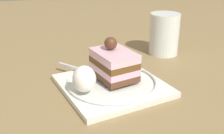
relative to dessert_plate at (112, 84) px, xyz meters
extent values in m
plane|color=olive|center=(-0.02, -0.01, -0.01)|extent=(2.40, 2.40, 0.00)
cube|color=silver|center=(0.00, 0.00, 0.00)|extent=(0.24, 0.24, 0.01)
torus|color=silver|center=(0.00, 0.00, 0.01)|extent=(0.22, 0.22, 0.01)
cube|color=#563420|center=(0.01, 0.01, 0.02)|extent=(0.09, 0.11, 0.01)
cube|color=#EBB1C8|center=(0.01, 0.01, 0.03)|extent=(0.09, 0.11, 0.01)
cube|color=brown|center=(0.01, 0.01, 0.04)|extent=(0.09, 0.11, 0.01)
cube|color=silver|center=(0.01, 0.01, 0.06)|extent=(0.09, 0.11, 0.01)
cube|color=#EAB8CA|center=(0.01, 0.01, 0.07)|extent=(0.09, 0.11, 0.00)
sphere|color=#54301D|center=(0.01, 0.03, 0.08)|extent=(0.03, 0.03, 0.03)
ellipsoid|color=white|center=(-0.06, -0.03, 0.03)|extent=(0.04, 0.04, 0.05)
cube|color=silver|center=(-0.07, 0.09, 0.01)|extent=(0.05, 0.06, 0.00)
cube|color=silver|center=(-0.04, 0.06, 0.01)|extent=(0.02, 0.02, 0.00)
cube|color=silver|center=(-0.03, 0.04, 0.01)|extent=(0.02, 0.02, 0.00)
cube|color=silver|center=(-0.03, 0.04, 0.01)|extent=(0.02, 0.02, 0.00)
cube|color=silver|center=(-0.03, 0.04, 0.01)|extent=(0.02, 0.02, 0.00)
cube|color=silver|center=(-0.03, 0.04, 0.01)|extent=(0.02, 0.02, 0.00)
cylinder|color=white|center=(0.19, 0.16, 0.05)|extent=(0.08, 0.08, 0.11)
cylinder|color=orange|center=(0.19, 0.16, 0.03)|extent=(0.07, 0.07, 0.07)
camera|label=1|loc=(-0.14, -0.49, 0.26)|focal=44.12mm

